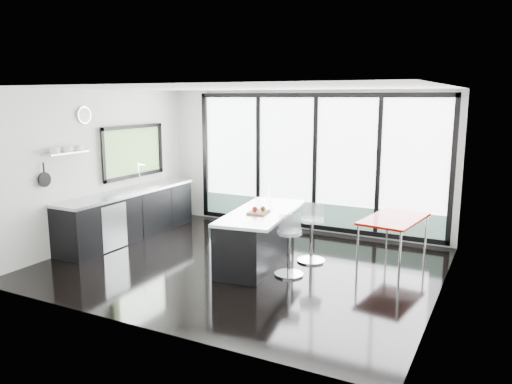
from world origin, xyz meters
The scene contains 11 objects.
floor centered at (0.00, 0.00, 0.00)m, with size 6.00×5.00×0.00m, color black.
ceiling centered at (0.00, 0.00, 2.80)m, with size 6.00×5.00×0.00m, color white.
wall_back centered at (0.27, 2.47, 1.27)m, with size 6.00×0.09×2.80m.
wall_front centered at (0.00, -2.50, 1.40)m, with size 6.00×0.00×2.80m, color silver.
wall_left centered at (-2.97, 0.27, 1.56)m, with size 0.26×5.00×2.80m.
wall_right centered at (3.00, 0.00, 1.40)m, with size 0.00×5.00×2.80m, color silver.
counter_cabinets centered at (-2.67, 0.40, 0.46)m, with size 0.69×3.24×1.36m.
island centered at (0.17, 0.21, 0.44)m, with size 1.18×2.22×1.13m.
bar_stool_near centered at (0.87, -0.11, 0.35)m, with size 0.44×0.44×0.70m, color silver.
bar_stool_far centered at (0.94, 0.65, 0.37)m, with size 0.46×0.46×0.73m, color silver.
red_table centered at (2.12, 1.29, 0.37)m, with size 0.78×1.37×0.73m, color #8A0901.
Camera 1 is at (3.73, -6.73, 2.66)m, focal length 35.00 mm.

